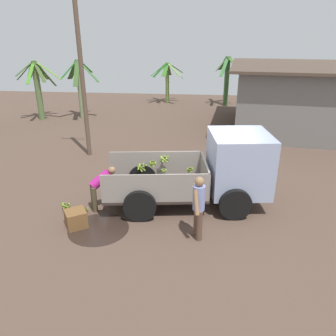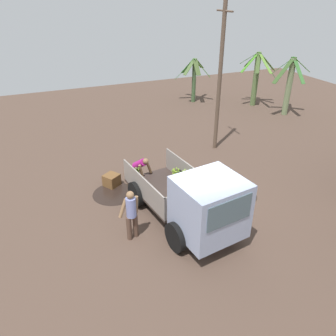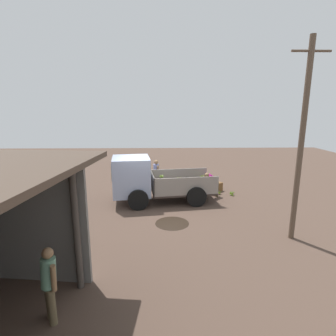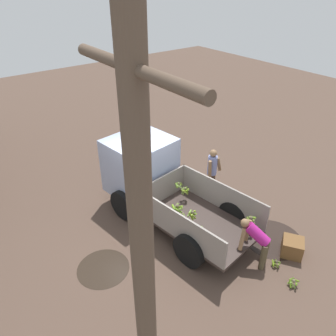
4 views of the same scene
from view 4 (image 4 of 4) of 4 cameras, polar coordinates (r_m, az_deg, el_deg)
name	(u,v)px [view 4 (image 4 of 4)]	position (r m, az deg, el deg)	size (l,w,h in m)	color
ground	(152,215)	(9.83, -2.72, -8.22)	(36.00, 36.00, 0.00)	brown
mud_patch_0	(273,239)	(9.50, 17.79, -11.67)	(1.56, 1.56, 0.01)	black
mud_patch_1	(103,268)	(8.51, -11.21, -16.77)	(1.27, 1.27, 0.01)	#2C2119
cargo_truck	(150,175)	(9.55, -3.14, -1.25)	(4.81, 2.53, 2.12)	#362A26
person_foreground_visitor	(212,171)	(10.26, 7.69, -0.45)	(0.37, 0.66, 1.63)	brown
person_worker_loading	(257,240)	(8.25, 15.25, -12.00)	(0.77, 0.74, 1.24)	brown
banana_bunch_on_ground_0	(276,263)	(8.73, 18.29, -15.45)	(0.24, 0.23, 0.20)	#4C4531
banana_bunch_on_ground_1	(293,282)	(8.43, 20.97, -18.08)	(0.24, 0.24, 0.22)	brown
wooden_crate_0	(292,247)	(9.10, 20.82, -12.76)	(0.51, 0.51, 0.45)	brown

